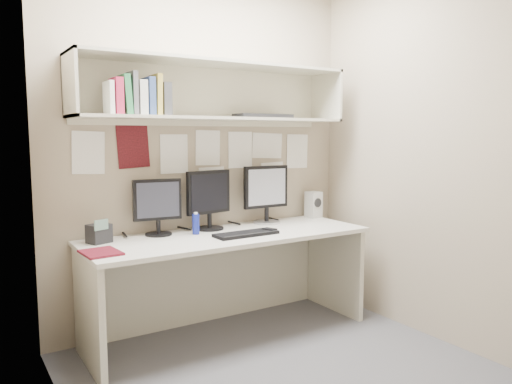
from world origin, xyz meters
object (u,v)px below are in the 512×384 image
desk_phone (99,233)px  maroon_notebook (101,253)px  monitor_center (209,197)px  speaker (314,204)px  desk (229,284)px  monitor_left (157,204)px  monitor_right (266,192)px  keyboard (246,234)px

desk_phone → maroon_notebook: bearing=-123.9°
monitor_center → speaker: bearing=-10.2°
maroon_notebook → desk: bearing=3.6°
desk → monitor_center: bearing=100.2°
monitor_center → speaker: (0.98, 0.01, -0.13)m
monitor_left → desk_phone: size_ratio=2.38×
desk_phone → monitor_center: bearing=-17.3°
monitor_left → monitor_right: size_ratio=0.86×
monitor_left → keyboard: size_ratio=0.86×
monitor_left → desk: bearing=-19.6°
speaker → monitor_right: bearing=176.7°
monitor_center → maroon_notebook: 0.97m
speaker → monitor_center: bearing=176.1°
keyboard → maroon_notebook: (-0.99, -0.00, -0.00)m
keyboard → maroon_notebook: bearing=179.1°
desk → monitor_left: (-0.43, 0.22, 0.58)m
desk_phone → keyboard: bearing=-38.3°
desk → speaker: size_ratio=9.28×
maroon_notebook → monitor_center: bearing=17.3°
monitor_left → keyboard: (0.50, -0.34, -0.20)m
monitor_center → monitor_right: monitor_right is taller
desk → desk_phone: bearing=168.4°
monitor_center → keyboard: size_ratio=0.95×
maroon_notebook → desk_phone: size_ratio=1.51×
maroon_notebook → desk_phone: desk_phone is taller
keyboard → desk_phone: (-0.92, 0.29, 0.05)m
monitor_left → monitor_center: bearing=7.3°
monitor_left → monitor_center: 0.39m
monitor_left → desk_phone: bearing=-166.3°
monitor_left → monitor_right: bearing=7.3°
desk → monitor_right: bearing=25.6°
desk → keyboard: (0.07, -0.12, 0.37)m
monitor_left → monitor_right: (0.89, -0.00, 0.03)m
keyboard → desk_phone: bearing=161.1°
monitor_center → desk_phone: (-0.80, -0.05, -0.17)m
desk → monitor_right: monitor_right is taller
speaker → desk_phone: (-1.78, -0.06, -0.05)m
keyboard → speaker: 0.94m
desk → maroon_notebook: bearing=-172.3°
monitor_left → maroon_notebook: (-0.48, -0.34, -0.21)m
monitor_left → maroon_notebook: size_ratio=1.58×
monitor_center → speaker: 0.99m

